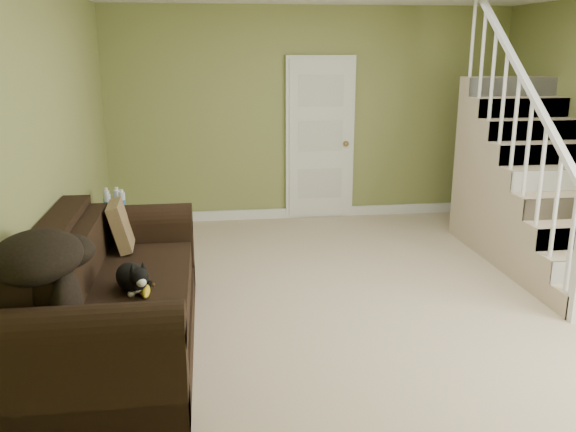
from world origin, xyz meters
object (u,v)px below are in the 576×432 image
object	(u,v)px
side_table	(119,236)
cat	(131,278)
banana	(146,291)
sofa	(111,304)

from	to	relation	value
side_table	cat	world-z (taller)	same
side_table	banana	bearing A→B (deg)	-77.53
side_table	banana	xyz separation A→B (m)	(0.47, -2.14, 0.26)
side_table	cat	xyz separation A→B (m)	(0.37, -2.07, 0.33)
sofa	cat	distance (m)	0.35
sofa	side_table	world-z (taller)	sofa
side_table	banana	size ratio (longest dim) A/B	3.81
side_table	banana	distance (m)	2.21
sofa	banana	xyz separation A→B (m)	(0.28, -0.24, 0.18)
sofa	side_table	size ratio (longest dim) A/B	3.13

